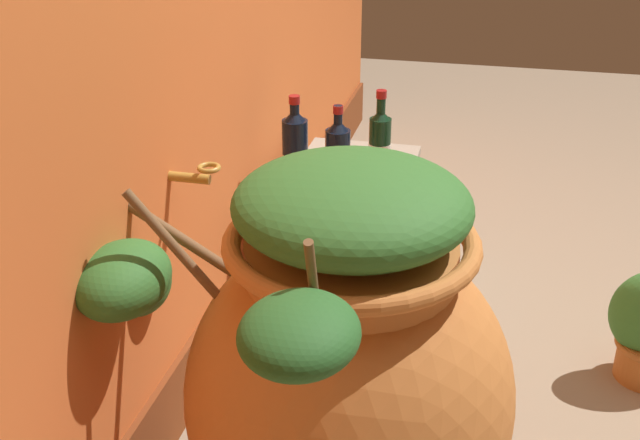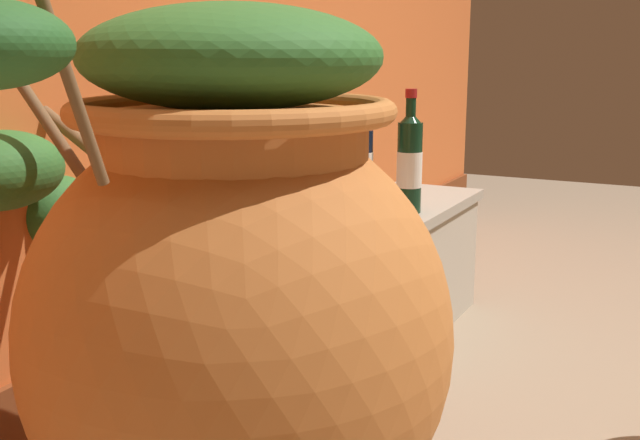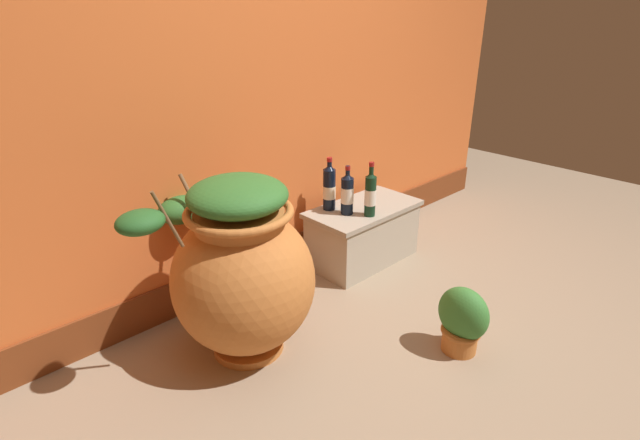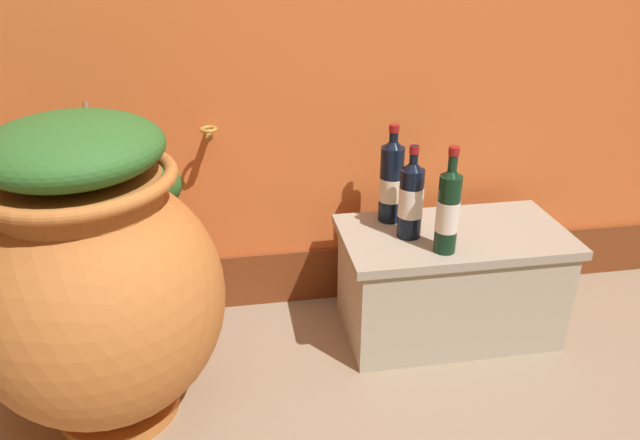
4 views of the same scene
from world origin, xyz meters
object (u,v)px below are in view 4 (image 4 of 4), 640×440
at_px(wine_bottle_left, 448,208).
at_px(wine_bottle_middle, 411,197).
at_px(terracotta_urn, 96,278).
at_px(wine_bottle_right, 391,179).

height_order(wine_bottle_left, wine_bottle_middle, wine_bottle_left).
bearing_deg(terracotta_urn, wine_bottle_right, 20.50).
xyz_separation_m(wine_bottle_left, wine_bottle_middle, (-0.08, 0.12, -0.01)).
height_order(wine_bottle_left, wine_bottle_right, wine_bottle_left).
bearing_deg(wine_bottle_right, wine_bottle_left, -66.01).
bearing_deg(terracotta_urn, wine_bottle_middle, 12.75).
distance_m(terracotta_urn, wine_bottle_right, 0.97).
bearing_deg(terracotta_urn, wine_bottle_left, 5.33).
height_order(terracotta_urn, wine_bottle_middle, terracotta_urn).
xyz_separation_m(terracotta_urn, wine_bottle_right, (0.90, 0.34, 0.09)).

